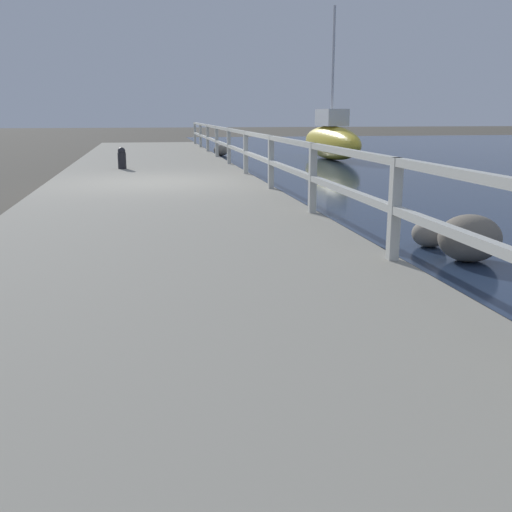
{
  "coord_description": "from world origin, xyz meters",
  "views": [
    {
      "loc": [
        -0.2,
        -12.79,
        1.64
      ],
      "look_at": [
        1.64,
        -2.79,
        -0.79
      ],
      "focal_mm": 42.0,
      "sensor_mm": 36.0,
      "label": 1
    }
  ],
  "objects": [
    {
      "name": "railing",
      "position": [
        2.17,
        0.0,
        0.91
      ],
      "size": [
        0.1,
        32.5,
        1.0
      ],
      "color": "beige",
      "rests_on": "dock_walkway"
    },
    {
      "name": "boulder_downstream",
      "position": [
        3.27,
        -5.95,
        0.17
      ],
      "size": [
        0.46,
        0.41,
        0.34
      ],
      "color": "gray",
      "rests_on": "ground"
    },
    {
      "name": "ground_plane",
      "position": [
        0.0,
        0.0,
        0.0
      ],
      "size": [
        120.0,
        120.0,
        0.0
      ],
      "primitive_type": "plane",
      "color": "#4C473D"
    },
    {
      "name": "mooring_bollard",
      "position": [
        -0.8,
        3.31,
        0.5
      ],
      "size": [
        0.21,
        0.21,
        0.55
      ],
      "color": "black",
      "rests_on": "dock_walkway"
    },
    {
      "name": "dock_walkway",
      "position": [
        0.0,
        0.0,
        0.11
      ],
      "size": [
        4.53,
        36.0,
        0.22
      ],
      "color": "gray",
      "rests_on": "ground"
    },
    {
      "name": "boulder_far_strip",
      "position": [
        3.36,
        -6.73,
        0.27
      ],
      "size": [
        0.71,
        0.64,
        0.54
      ],
      "color": "slate",
      "rests_on": "ground"
    },
    {
      "name": "boulder_upstream",
      "position": [
        2.77,
        11.04,
        0.22
      ],
      "size": [
        0.59,
        0.53,
        0.44
      ],
      "color": "gray",
      "rests_on": "ground"
    },
    {
      "name": "sailboat_yellow",
      "position": [
        6.47,
        8.44,
        0.7
      ],
      "size": [
        1.17,
        5.5,
        5.26
      ],
      "rotation": [
        0.0,
        0.0,
        0.01
      ],
      "color": "gold",
      "rests_on": "water_surface"
    }
  ]
}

